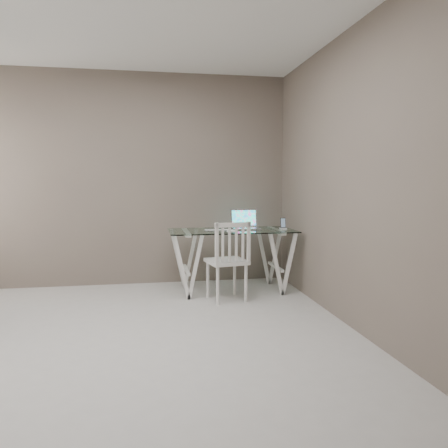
% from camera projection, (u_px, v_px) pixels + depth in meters
% --- Properties ---
extents(room, '(4.50, 4.52, 2.71)m').
position_uv_depth(room, '(113.00, 130.00, 3.32)').
color(room, '#B1AEAA').
rests_on(room, ground).
extents(desk, '(1.50, 0.70, 0.75)m').
position_uv_depth(desk, '(232.00, 260.00, 5.26)').
color(desk, silver).
rests_on(desk, ground).
extents(chair, '(0.48, 0.48, 0.89)m').
position_uv_depth(chair, '(229.00, 258.00, 4.80)').
color(chair, silver).
rests_on(chair, ground).
extents(laptop, '(0.33, 0.27, 0.24)m').
position_uv_depth(laptop, '(245.00, 224.00, 5.39)').
color(laptop, silver).
rests_on(laptop, desk).
extents(keyboard, '(0.31, 0.13, 0.01)m').
position_uv_depth(keyboard, '(217.00, 230.00, 5.17)').
color(keyboard, silver).
rests_on(keyboard, desk).
extents(mouse, '(0.12, 0.07, 0.04)m').
position_uv_depth(mouse, '(232.00, 231.00, 4.93)').
color(mouse, white).
rests_on(mouse, desk).
extents(phone_dock, '(0.08, 0.08, 0.14)m').
position_uv_depth(phone_dock, '(283.00, 226.00, 5.30)').
color(phone_dock, white).
rests_on(phone_dock, desk).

